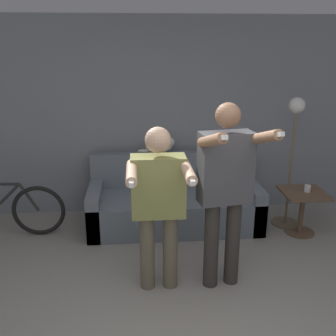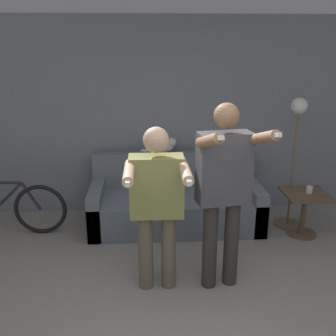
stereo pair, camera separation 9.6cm
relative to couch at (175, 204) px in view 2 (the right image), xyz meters
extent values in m
cube|color=gray|center=(-0.06, 0.54, 1.02)|extent=(10.00, 0.05, 2.60)
cube|color=slate|center=(0.00, -0.05, -0.07)|extent=(2.14, 0.89, 0.42)
cube|color=slate|center=(0.00, 0.33, 0.37)|extent=(2.14, 0.14, 0.46)
cube|color=slate|center=(-0.99, -0.05, 0.00)|extent=(0.16, 0.89, 0.56)
cube|color=slate|center=(0.99, -0.05, 0.00)|extent=(0.16, 0.89, 0.56)
cylinder|color=#6B604C|center=(-0.39, -1.35, 0.10)|extent=(0.14, 0.14, 0.75)
cylinder|color=#6B604C|center=(-0.17, -1.35, 0.10)|extent=(0.14, 0.14, 0.75)
cube|color=#8C8E4C|center=(-0.28, -1.35, 0.76)|extent=(0.49, 0.22, 0.57)
sphere|color=#D8AD8C|center=(-0.28, -1.35, 1.19)|extent=(0.23, 0.23, 0.23)
cylinder|color=#D8AD8C|center=(-0.51, -1.60, 0.98)|extent=(0.09, 0.50, 0.10)
cube|color=white|center=(-0.51, -1.85, 0.99)|extent=(0.04, 0.12, 0.04)
cylinder|color=#D8AD8C|center=(-0.05, -1.60, 0.98)|extent=(0.09, 0.50, 0.10)
cube|color=white|center=(-0.05, -1.85, 0.99)|extent=(0.04, 0.12, 0.04)
cylinder|color=#38332D|center=(0.22, -1.36, 0.16)|extent=(0.14, 0.14, 0.87)
cylinder|color=#38332D|center=(0.43, -1.33, 0.16)|extent=(0.14, 0.14, 0.87)
cube|color=#4C4C51|center=(0.32, -1.35, 0.92)|extent=(0.51, 0.29, 0.65)
sphere|color=#9E7051|center=(0.32, -1.35, 1.39)|extent=(0.22, 0.22, 0.22)
cylinder|color=#9E7051|center=(0.14, -1.62, 1.24)|extent=(0.16, 0.51, 0.24)
cube|color=white|center=(0.17, -1.85, 1.32)|extent=(0.05, 0.13, 0.07)
cylinder|color=#9E7051|center=(0.58, -1.55, 1.24)|extent=(0.16, 0.51, 0.24)
cube|color=white|center=(0.62, -1.78, 1.32)|extent=(0.05, 0.13, 0.07)
ellipsoid|color=silver|center=(-0.17, 0.33, 0.68)|extent=(0.35, 0.13, 0.16)
sphere|color=silver|center=(-0.03, 0.33, 0.74)|extent=(0.12, 0.12, 0.12)
ellipsoid|color=silver|center=(-0.35, 0.35, 0.63)|extent=(0.19, 0.04, 0.04)
cone|color=silver|center=(-0.05, 0.31, 0.78)|extent=(0.04, 0.04, 0.03)
cone|color=silver|center=(-0.05, 0.35, 0.78)|extent=(0.04, 0.04, 0.03)
cylinder|color=#756047|center=(1.45, -0.12, -0.27)|extent=(0.35, 0.35, 0.02)
cylinder|color=#756047|center=(1.45, -0.12, 0.47)|extent=(0.03, 0.03, 1.49)
sphere|color=white|center=(1.45, -0.12, 1.27)|extent=(0.19, 0.19, 0.19)
cylinder|color=brown|center=(1.53, -0.38, -0.27)|extent=(0.36, 0.36, 0.02)
cylinder|color=brown|center=(1.53, -0.38, -0.02)|extent=(0.06, 0.06, 0.51)
cube|color=brown|center=(1.53, -0.38, 0.25)|extent=(0.52, 0.52, 0.03)
cylinder|color=white|center=(1.57, -0.38, 0.31)|extent=(0.07, 0.07, 0.08)
torus|color=black|center=(-1.67, -0.15, 0.04)|extent=(0.64, 0.05, 0.64)
cylinder|color=#282828|center=(-2.05, -0.15, 0.21)|extent=(0.41, 0.04, 0.39)
cylinder|color=#282828|center=(-2.08, -0.15, 0.40)|extent=(0.45, 0.04, 0.05)
cylinder|color=#282828|center=(-1.76, -0.15, 0.22)|extent=(0.22, 0.04, 0.37)
camera|label=1|loc=(-0.47, -4.63, 2.01)|focal=42.00mm
camera|label=2|loc=(-0.38, -4.64, 2.01)|focal=42.00mm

